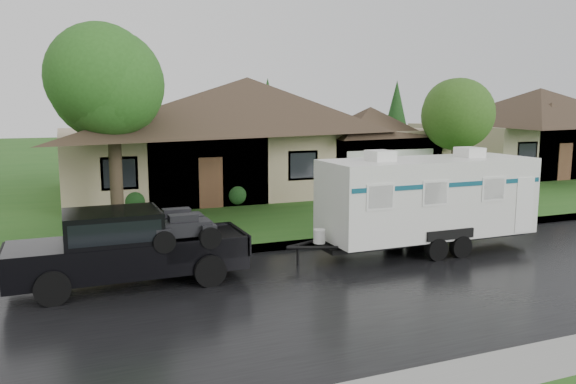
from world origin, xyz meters
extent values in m
plane|color=#26571B|center=(0.00, 0.00, 0.00)|extent=(140.00, 140.00, 0.00)
cube|color=black|center=(0.00, -2.00, 0.01)|extent=(140.00, 8.00, 0.01)
cube|color=gray|center=(0.00, 2.25, 0.07)|extent=(140.00, 0.50, 0.15)
cube|color=#26571B|center=(0.00, 15.00, 0.07)|extent=(140.00, 26.00, 0.15)
cube|color=tan|center=(2.00, 14.00, 1.65)|extent=(18.00, 10.00, 3.00)
pyramid|color=#37291E|center=(2.00, 14.00, 5.75)|extent=(19.44, 10.80, 2.60)
cube|color=tan|center=(7.40, 11.00, 1.50)|extent=(5.76, 4.00, 2.70)
cube|color=tan|center=(22.00, 14.50, 1.65)|extent=(14.00, 9.00, 3.00)
pyramid|color=#37291E|center=(22.00, 14.50, 5.45)|extent=(15.12, 9.72, 2.30)
cylinder|color=#382B1E|center=(-5.16, 6.75, 1.65)|extent=(0.45, 0.45, 2.99)
sphere|color=#327024|center=(-5.16, 6.75, 4.93)|extent=(4.13, 4.13, 4.13)
cylinder|color=#382B1E|center=(10.34, 8.09, 1.38)|extent=(0.40, 0.40, 2.47)
sphere|color=#3C6C23|center=(10.34, 8.09, 4.09)|extent=(3.41, 3.41, 3.41)
sphere|color=#143814|center=(-4.30, 9.30, 0.65)|extent=(1.00, 1.00, 1.00)
sphere|color=#143814|center=(-0.10, 9.30, 0.65)|extent=(1.00, 1.00, 1.00)
sphere|color=#143814|center=(4.10, 9.30, 0.65)|extent=(1.00, 1.00, 1.00)
sphere|color=#143814|center=(8.30, 9.30, 0.65)|extent=(1.00, 1.00, 1.00)
cube|color=black|center=(-5.47, 0.42, 0.72)|extent=(5.57, 1.86, 0.80)
cube|color=black|center=(-7.51, 0.42, 0.97)|extent=(1.49, 1.81, 0.32)
cube|color=black|center=(-5.84, 0.42, 1.44)|extent=(2.23, 1.75, 0.84)
cube|color=black|center=(-5.84, 0.42, 1.49)|extent=(2.04, 1.78, 0.51)
cube|color=black|center=(-3.70, 0.42, 0.91)|extent=(2.04, 1.76, 0.06)
cylinder|color=black|center=(-7.23, -0.49, 0.39)|extent=(0.78, 0.30, 0.78)
cylinder|color=black|center=(-7.23, 1.33, 0.39)|extent=(0.78, 0.30, 0.78)
cylinder|color=black|center=(-3.70, -0.49, 0.39)|extent=(0.78, 0.30, 0.78)
cylinder|color=black|center=(-3.70, 1.33, 0.39)|extent=(0.78, 0.30, 0.78)
cube|color=silver|center=(3.23, 0.42, 1.65)|extent=(6.50, 2.23, 2.27)
cube|color=black|center=(3.23, 0.42, 0.37)|extent=(6.87, 1.11, 0.13)
cube|color=#0D495D|center=(3.23, 0.42, 2.15)|extent=(6.37, 2.25, 0.13)
cube|color=white|center=(1.56, 0.42, 2.93)|extent=(0.65, 0.74, 0.30)
cube|color=white|center=(4.72, 0.42, 2.93)|extent=(0.65, 0.74, 0.30)
cylinder|color=black|center=(2.82, -0.68, 0.32)|extent=(0.65, 0.22, 0.65)
cylinder|color=black|center=(2.82, 1.51, 0.32)|extent=(0.65, 0.22, 0.65)
cylinder|color=black|center=(3.65, -0.68, 0.32)|extent=(0.65, 0.22, 0.65)
cylinder|color=black|center=(3.65, 1.51, 0.32)|extent=(0.65, 0.22, 0.65)
camera|label=1|loc=(-6.87, -13.39, 4.36)|focal=35.00mm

